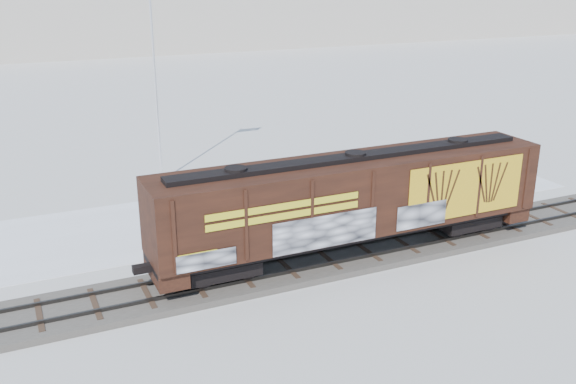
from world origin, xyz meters
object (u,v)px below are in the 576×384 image
hopper_railcar (354,198)px  flagpole (158,99)px  car_dark (283,203)px  car_white (291,186)px  car_silver (204,216)px

hopper_railcar → flagpole: size_ratio=1.35×
car_dark → car_white: bearing=-43.4°
flagpole → car_dark: flagpole is taller
car_white → car_silver: bearing=119.1°
car_silver → car_dark: size_ratio=0.98×
hopper_railcar → flagpole: bearing=108.4°
hopper_railcar → car_white: size_ratio=3.57×
hopper_railcar → flagpole: flagpole is taller
car_white → car_dark: (-1.41, -2.16, -0.10)m
hopper_railcar → car_dark: 6.43m
hopper_railcar → car_silver: bearing=131.8°
car_silver → car_dark: 4.44m
flagpole → car_dark: 10.66m
car_dark → car_silver: bearing=83.5°
flagpole → car_silver: flagpole is taller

